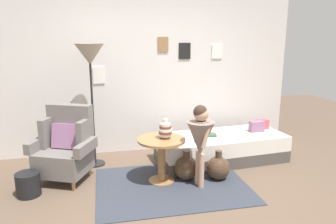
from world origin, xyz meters
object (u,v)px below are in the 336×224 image
daybed (221,148)px  floor_lamp (90,60)px  book_on_daybed (209,135)px  armchair (66,147)px  demijohn_near (186,168)px  demijohn_far (218,168)px  magazine_basket (28,184)px  person_child (201,136)px  side_table (162,151)px  vase_striped (165,130)px

daybed → floor_lamp: bearing=172.9°
floor_lamp → book_on_daybed: floor_lamp is taller
armchair → floor_lamp: bearing=49.8°
daybed → demijohn_near: size_ratio=4.89×
book_on_daybed → demijohn_far: bearing=-97.2°
floor_lamp → magazine_basket: (-0.76, -0.81, -1.39)m
armchair → magazine_basket: bearing=-136.1°
daybed → demijohn_near: 0.89m
daybed → person_child: person_child is taller
side_table → person_child: 0.55m
demijohn_near → demijohn_far: demijohn_near is taller
daybed → demijohn_near: demijohn_near is taller
demijohn_near → book_on_daybed: bearing=48.5°
vase_striped → demijohn_near: vase_striped is taller
book_on_daybed → demijohn_far: (-0.08, -0.63, -0.26)m
floor_lamp → vase_striped: bearing=-40.4°
floor_lamp → book_on_daybed: 2.02m
floor_lamp → book_on_daybed: (1.67, -0.23, -1.12)m
person_child → demijohn_near: 0.56m
daybed → book_on_daybed: (-0.20, 0.00, 0.22)m
vase_striped → person_child: bearing=-31.7°
armchair → floor_lamp: size_ratio=0.55×
floor_lamp → person_child: bearing=-38.0°
daybed → book_on_daybed: 0.30m
side_table → demijohn_near: 0.42m
person_child → daybed: bearing=52.9°
person_child → floor_lamp: bearing=142.0°
magazine_basket → book_on_daybed: bearing=13.5°
side_table → floor_lamp: 1.60m
person_child → demijohn_near: size_ratio=2.60×
floor_lamp → demijohn_far: floor_lamp is taller
armchair → side_table: size_ratio=1.59×
armchair → person_child: (1.64, -0.58, 0.22)m
magazine_basket → person_child: bearing=-5.3°
floor_lamp → demijohn_near: size_ratio=4.35×
armchair → floor_lamp: floor_lamp is taller
armchair → demijohn_near: size_ratio=2.41×
vase_striped → demijohn_far: vase_striped is taller
side_table → book_on_daybed: size_ratio=2.77×
vase_striped → magazine_basket: size_ratio=0.92×
armchair → demijohn_near: 1.60m
vase_striped → magazine_basket: (-1.66, -0.05, -0.54)m
floor_lamp → armchair: bearing=-130.2°
daybed → floor_lamp: floor_lamp is taller
demijohn_far → demijohn_near: bearing=169.3°
vase_striped → book_on_daybed: vase_striped is taller
armchair → floor_lamp: 1.22m
person_child → demijohn_far: (0.30, 0.14, -0.50)m
armchair → side_table: 1.25m
armchair → daybed: (2.22, 0.19, -0.24)m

